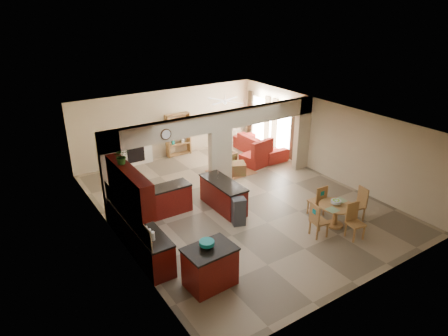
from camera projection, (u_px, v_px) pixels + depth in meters
floor at (237, 201)px, 13.13m from camera, size 10.00×10.00×0.00m
ceiling at (238, 119)px, 12.03m from camera, size 10.00×10.00×0.00m
wall_back at (168, 123)px, 16.43m from camera, size 8.00×0.00×8.00m
wall_front at (368, 235)px, 8.73m from camera, size 8.00×0.00×8.00m
wall_left at (114, 194)px, 10.57m from camera, size 0.00×10.00×10.00m
wall_right at (327, 139)px, 14.59m from camera, size 0.00×10.00×10.00m
partition_left_pier at (112, 178)px, 11.49m from camera, size 0.60×0.25×2.80m
partition_center_pier at (220, 161)px, 13.47m from camera, size 0.80×0.25×2.20m
partition_right_pier at (302, 134)px, 15.20m from camera, size 0.60×0.25×2.80m
partition_header at (220, 121)px, 12.91m from camera, size 8.00×0.25×0.60m
kitchen_counter at (146, 220)px, 11.12m from camera, size 2.52×3.29×1.48m
upper_cabinets at (129, 185)px, 9.84m from camera, size 0.35×2.40×0.90m
peninsula at (223, 195)px, 12.56m from camera, size 0.70×1.85×0.91m
wall_clock at (166, 134)px, 11.82m from camera, size 0.34×0.03×0.34m
rug at (231, 172)px, 15.35m from camera, size 1.60×1.30×0.01m
fireplace at (134, 150)px, 15.81m from camera, size 1.60×0.35×1.20m
shelving_unit at (178, 135)px, 16.66m from camera, size 1.00×0.32×1.80m
window_a at (284, 129)px, 16.42m from camera, size 0.02×0.90×1.90m
window_b at (259, 119)px, 17.73m from camera, size 0.02×0.90×1.90m
glazed_door at (271, 127)px, 17.13m from camera, size 0.02×0.70×2.10m
drape_a_left at (294, 133)px, 15.94m from camera, size 0.10×0.28×2.30m
drape_a_right at (274, 125)px, 16.86m from camera, size 0.10×0.28×2.30m
drape_b_left at (267, 122)px, 17.25m from camera, size 0.10×0.28×2.30m
drape_b_right at (250, 116)px, 18.17m from camera, size 0.10×0.28×2.30m
ceiling_fan at (225, 101)px, 15.18m from camera, size 1.00×1.00×0.10m
kitchen_island at (210, 267)px, 9.16m from camera, size 1.19×0.88×1.00m
teal_bowl at (207, 244)px, 8.98m from camera, size 0.35×0.35×0.16m
trash_can at (239, 212)px, 11.68m from camera, size 0.45×0.41×0.78m
dining_table at (336, 212)px, 11.58m from camera, size 1.00×1.00×0.68m
fruit_bowl at (336, 202)px, 11.49m from camera, size 0.29×0.29×0.16m
sofa at (260, 145)px, 16.97m from camera, size 2.65×1.08×0.77m
chaise at (256, 159)px, 15.97m from camera, size 1.25×1.09×0.44m
armchair at (223, 161)px, 15.45m from camera, size 0.92×0.94×0.72m
ottoman at (237, 168)px, 15.12m from camera, size 0.80×0.80×0.44m
plant at (121, 156)px, 9.86m from camera, size 0.40×0.36×0.42m
chair_north at (319, 200)px, 12.07m from camera, size 0.44×0.44×1.02m
chair_east at (359, 202)px, 11.91m from camera, size 0.49×0.49×1.02m
chair_south at (354, 219)px, 11.01m from camera, size 0.47×0.47×1.02m
chair_west at (317, 219)px, 11.01m from camera, size 0.48×0.48×1.02m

